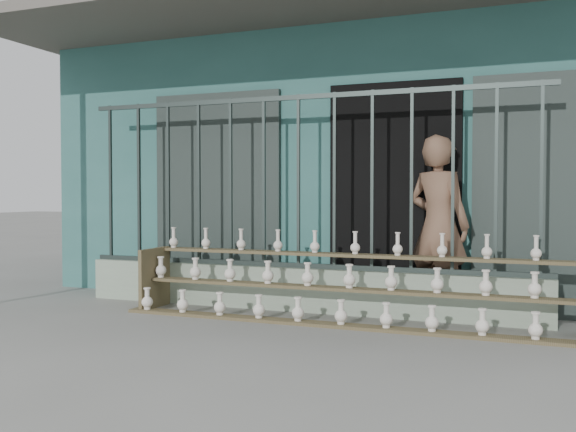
% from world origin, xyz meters
% --- Properties ---
extents(ground, '(60.00, 60.00, 0.00)m').
position_xyz_m(ground, '(0.00, 0.00, 0.00)').
color(ground, slate).
extents(workshop_building, '(7.40, 6.60, 3.21)m').
position_xyz_m(workshop_building, '(0.00, 4.23, 1.62)').
color(workshop_building, '#2F635E').
rests_on(workshop_building, ground).
extents(parapet_wall, '(5.00, 0.20, 0.45)m').
position_xyz_m(parapet_wall, '(0.00, 1.30, 0.23)').
color(parapet_wall, '#91A48D').
rests_on(parapet_wall, ground).
extents(security_fence, '(5.00, 0.04, 1.80)m').
position_xyz_m(security_fence, '(-0.00, 1.30, 1.35)').
color(security_fence, '#283330').
rests_on(security_fence, parapet_wall).
extents(shelf_rack, '(4.50, 0.68, 0.85)m').
position_xyz_m(shelf_rack, '(0.66, 0.89, 0.36)').
color(shelf_rack, brown).
rests_on(shelf_rack, ground).
extents(elderly_woman, '(0.78, 0.67, 1.80)m').
position_xyz_m(elderly_woman, '(1.40, 1.57, 0.90)').
color(elderly_woman, brown).
rests_on(elderly_woman, ground).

